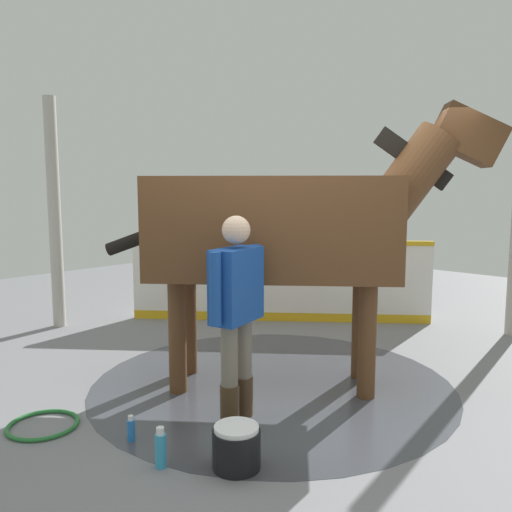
% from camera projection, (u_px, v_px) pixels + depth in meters
% --- Properties ---
extents(ground_plane, '(16.00, 16.00, 0.02)m').
position_uv_depth(ground_plane, '(274.00, 402.00, 4.61)').
color(ground_plane, gray).
extents(wet_patch, '(3.37, 3.37, 0.00)m').
position_uv_depth(wet_patch, '(272.00, 384.00, 5.01)').
color(wet_patch, '#42444C').
rests_on(wet_patch, ground).
extents(barrier_wall, '(2.60, 3.26, 1.12)m').
position_uv_depth(barrier_wall, '(280.00, 284.00, 7.30)').
color(barrier_wall, white).
rests_on(barrier_wall, ground).
extents(roof_post_far, '(0.16, 0.16, 2.98)m').
position_uv_depth(roof_post_far, '(55.00, 214.00, 6.90)').
color(roof_post_far, '#B7B2A8').
rests_on(roof_post_far, ground).
extents(horse, '(2.39, 2.92, 2.56)m').
position_uv_depth(horse, '(286.00, 227.00, 4.81)').
color(horse, brown).
rests_on(horse, ground).
extents(handler, '(0.65, 0.31, 1.63)m').
position_uv_depth(handler, '(237.00, 305.00, 4.12)').
color(handler, '#47331E').
rests_on(handler, ground).
extents(wash_bucket, '(0.32, 0.32, 0.29)m').
position_uv_depth(wash_bucket, '(236.00, 447.00, 3.50)').
color(wash_bucket, black).
rests_on(wash_bucket, ground).
extents(bottle_shampoo, '(0.08, 0.08, 0.28)m').
position_uv_depth(bottle_shampoo, '(161.00, 449.00, 3.51)').
color(bottle_shampoo, '#3399CC').
rests_on(bottle_shampoo, ground).
extents(bottle_spray, '(0.06, 0.06, 0.19)m').
position_uv_depth(bottle_spray, '(131.00, 429.00, 3.88)').
color(bottle_spray, blue).
rests_on(bottle_spray, ground).
extents(hose_coil, '(0.54, 0.54, 0.03)m').
position_uv_depth(hose_coil, '(43.00, 425.00, 4.11)').
color(hose_coil, '#267233').
rests_on(hose_coil, ground).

